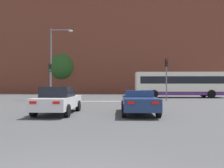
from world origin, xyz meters
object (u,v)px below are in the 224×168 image
object	(u,v)px
car_saloon_left	(58,100)
car_roadster_right	(139,102)
pedestrian_walking_east	(165,89)
traffic_light_near_right	(166,72)
pedestrian_waiting	(153,89)
bus_crossing_lead	(180,84)
traffic_light_near_left	(50,76)
street_lamp_junction	(55,56)

from	to	relation	value
car_saloon_left	car_roadster_right	distance (m)	4.47
pedestrian_walking_east	car_saloon_left	bearing A→B (deg)	-154.65
traffic_light_near_right	pedestrian_waiting	xyz separation A→B (m)	(0.70, 13.31, -1.91)
car_saloon_left	traffic_light_near_right	world-z (taller)	traffic_light_near_right
car_saloon_left	bus_crossing_lead	distance (m)	19.60
traffic_light_near_left	street_lamp_junction	world-z (taller)	street_lamp_junction
pedestrian_walking_east	street_lamp_junction	bearing A→B (deg)	-178.11
car_saloon_left	street_lamp_junction	world-z (taller)	street_lamp_junction
traffic_light_near_left	traffic_light_near_right	world-z (taller)	traffic_light_near_right
pedestrian_walking_east	traffic_light_near_right	bearing A→B (deg)	-142.15
bus_crossing_lead	car_roadster_right	bearing A→B (deg)	-22.84
traffic_light_near_left	pedestrian_walking_east	size ratio (longest dim) A/B	2.33
traffic_light_near_right	pedestrian_waiting	size ratio (longest dim) A/B	2.61
traffic_light_near_left	car_roadster_right	bearing A→B (deg)	-51.34
traffic_light_near_right	pedestrian_walking_east	xyz separation A→B (m)	(3.10, 14.85, -1.92)
car_roadster_right	bus_crossing_lead	xyz separation A→B (m)	(6.72, 15.97, 1.06)
traffic_light_near_right	traffic_light_near_left	bearing A→B (deg)	179.51
street_lamp_junction	pedestrian_waiting	xyz separation A→B (m)	(12.50, 11.99, -3.77)
street_lamp_junction	pedestrian_waiting	bearing A→B (deg)	43.80
car_roadster_right	pedestrian_waiting	xyz separation A→B (m)	(4.44, 23.43, 0.28)
pedestrian_waiting	pedestrian_walking_east	size ratio (longest dim) A/B	1.01
pedestrian_waiting	pedestrian_walking_east	world-z (taller)	pedestrian_waiting
street_lamp_junction	traffic_light_near_right	bearing A→B (deg)	-6.39
traffic_light_near_left	bus_crossing_lead	bearing A→B (deg)	21.07
street_lamp_junction	car_saloon_left	bearing A→B (deg)	-72.73
car_saloon_left	traffic_light_near_left	size ratio (longest dim) A/B	1.13
car_roadster_right	bus_crossing_lead	bearing A→B (deg)	67.52
bus_crossing_lead	street_lamp_junction	world-z (taller)	street_lamp_junction
car_saloon_left	pedestrian_walking_east	xyz separation A→B (m)	(11.32, 25.07, 0.19)
car_saloon_left	pedestrian_walking_east	size ratio (longest dim) A/B	2.65
car_roadster_right	car_saloon_left	bearing A→B (deg)	-178.44
pedestrian_waiting	street_lamp_junction	bearing A→B (deg)	-73.06
bus_crossing_lead	pedestrian_walking_east	xyz separation A→B (m)	(0.13, 9.01, -0.78)
car_roadster_right	traffic_light_near_left	bearing A→B (deg)	129.02
pedestrian_waiting	car_roadster_right	bearing A→B (deg)	-37.60
car_roadster_right	traffic_light_near_right	xyz separation A→B (m)	(3.75, 10.12, 2.19)
bus_crossing_lead	traffic_light_near_right	xyz separation A→B (m)	(-2.98, -5.84, 1.14)
car_roadster_right	bus_crossing_lead	distance (m)	17.36
pedestrian_walking_east	traffic_light_near_left	bearing A→B (deg)	-175.88
pedestrian_waiting	traffic_light_near_left	bearing A→B (deg)	-70.56
traffic_light_near_left	pedestrian_walking_east	xyz separation A→B (m)	(15.03, 14.75, -1.62)
pedestrian_waiting	pedestrian_walking_east	xyz separation A→B (m)	(2.41, 1.54, -0.01)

